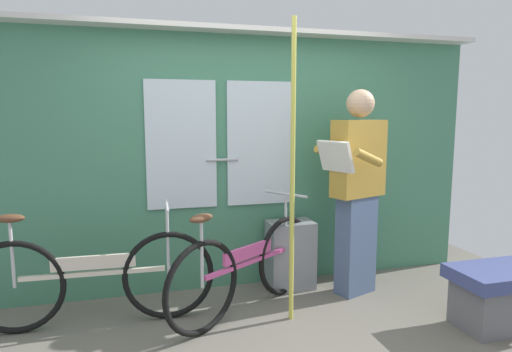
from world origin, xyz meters
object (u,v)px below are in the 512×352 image
object	(u,v)px
bicycle_leaning_behind	(247,267)
handrail_pole	(292,174)
bicycle_near_door	(93,278)
bench_seat_corner	(499,296)
trash_bin_by_wall	(290,255)
passenger_reading_newspaper	(357,188)

from	to	relation	value
bicycle_leaning_behind	handrail_pole	bearing A→B (deg)	-68.28
bicycle_leaning_behind	handrail_pole	size ratio (longest dim) A/B	0.63
bicycle_near_door	bench_seat_corner	size ratio (longest dim) A/B	2.52
bicycle_leaning_behind	trash_bin_by_wall	size ratio (longest dim) A/B	2.30
passenger_reading_newspaper	bicycle_leaning_behind	bearing A→B (deg)	-12.88
bicycle_near_door	trash_bin_by_wall	world-z (taller)	bicycle_near_door
handrail_pole	passenger_reading_newspaper	bearing A→B (deg)	25.00
bicycle_leaning_behind	bench_seat_corner	xyz separation A→B (m)	(1.73, -0.73, -0.13)
passenger_reading_newspaper	trash_bin_by_wall	bearing A→B (deg)	-48.04
passenger_reading_newspaper	trash_bin_by_wall	distance (m)	0.85
trash_bin_by_wall	bench_seat_corner	bearing A→B (deg)	-42.60
trash_bin_by_wall	bicycle_leaning_behind	bearing A→B (deg)	-141.86
bench_seat_corner	handrail_pole	bearing A→B (deg)	159.78
bicycle_leaning_behind	handrail_pole	distance (m)	0.84
bicycle_near_door	bicycle_leaning_behind	size ratio (longest dim) A/B	1.25
passenger_reading_newspaper	bicycle_near_door	bearing A→B (deg)	-18.60
bicycle_leaning_behind	trash_bin_by_wall	distance (m)	0.64
trash_bin_by_wall	handrail_pole	bearing A→B (deg)	-109.18
handrail_pole	bench_seat_corner	xyz separation A→B (m)	(1.43, -0.53, -0.89)
handrail_pole	bicycle_leaning_behind	bearing A→B (deg)	145.13
bicycle_leaning_behind	trash_bin_by_wall	world-z (taller)	bicycle_leaning_behind
bicycle_near_door	passenger_reading_newspaper	distance (m)	2.23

